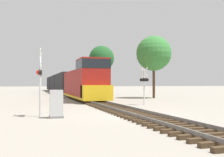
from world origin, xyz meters
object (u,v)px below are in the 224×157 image
object	(u,v)px
crossing_signal_near	(40,75)
tree_mid_background	(102,58)
crossing_signal_far	(144,81)
freight_train	(62,83)
tree_far_right	(154,53)
relay_cabinet	(56,104)

from	to	relation	value
crossing_signal_near	tree_mid_background	world-z (taller)	tree_mid_background
tree_mid_background	crossing_signal_far	bearing A→B (deg)	-96.73
freight_train	tree_far_right	size ratio (longest dim) A/B	7.36
freight_train	crossing_signal_far	distance (m)	32.90
crossing_signal_far	tree_mid_background	xyz separation A→B (m)	(3.30, 27.91, 4.85)
crossing_signal_near	tree_far_right	bearing A→B (deg)	138.13
relay_cabinet	crossing_signal_near	bearing A→B (deg)	134.54
tree_far_right	tree_mid_background	bearing A→B (deg)	98.59
crossing_signal_far	tree_mid_background	bearing A→B (deg)	-26.19
relay_cabinet	tree_mid_background	world-z (taller)	tree_mid_background
crossing_signal_near	crossing_signal_far	bearing A→B (deg)	124.80
crossing_signal_far	tree_mid_background	size ratio (longest dim) A/B	0.36
freight_train	crossing_signal_far	world-z (taller)	freight_train
tree_mid_background	crossing_signal_near	bearing A→B (deg)	-110.59
freight_train	tree_mid_background	size ratio (longest dim) A/B	6.57
crossing_signal_near	relay_cabinet	world-z (taller)	crossing_signal_near
crossing_signal_far	tree_mid_background	world-z (taller)	tree_mid_background
crossing_signal_near	freight_train	bearing A→B (deg)	173.20
crossing_signal_near	relay_cabinet	bearing A→B (deg)	45.99
crossing_signal_near	tree_far_right	world-z (taller)	tree_far_right
tree_mid_background	relay_cabinet	bearing A→B (deg)	-108.82
crossing_signal_near	tree_far_right	size ratio (longest dim) A/B	0.47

